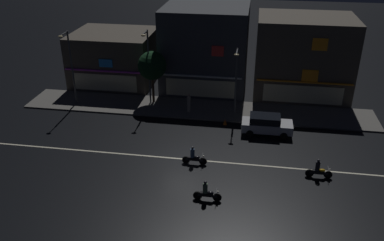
{
  "coord_description": "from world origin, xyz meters",
  "views": [
    {
      "loc": [
        5.17,
        -26.3,
        16.73
      ],
      "look_at": [
        0.49,
        3.16,
        1.8
      ],
      "focal_mm": 37.95,
      "sensor_mm": 36.0,
      "label": 1
    }
  ],
  "objects_px": {
    "parked_car_near_kerb": "(266,124)",
    "traffic_cone": "(225,122)",
    "streetlamp_east": "(236,76)",
    "pedestrian_on_sidewalk": "(189,103)",
    "streetlamp_west": "(70,63)",
    "motorcycle_opposite_lane": "(207,192)",
    "motorcycle_following": "(194,157)",
    "motorcycle_lead": "(319,170)",
    "streetlamp_mid": "(148,62)"
  },
  "relations": [
    {
      "from": "streetlamp_east",
      "to": "pedestrian_on_sidewalk",
      "type": "relative_size",
      "value": 3.48
    },
    {
      "from": "streetlamp_mid",
      "to": "motorcycle_following",
      "type": "xyz_separation_m",
      "value": [
        5.99,
        -10.17,
        -3.83
      ]
    },
    {
      "from": "streetlamp_west",
      "to": "motorcycle_following",
      "type": "relative_size",
      "value": 3.83
    },
    {
      "from": "streetlamp_west",
      "to": "pedestrian_on_sidewalk",
      "type": "relative_size",
      "value": 3.99
    },
    {
      "from": "pedestrian_on_sidewalk",
      "to": "traffic_cone",
      "type": "relative_size",
      "value": 3.32
    },
    {
      "from": "streetlamp_mid",
      "to": "traffic_cone",
      "type": "relative_size",
      "value": 13.37
    },
    {
      "from": "pedestrian_on_sidewalk",
      "to": "traffic_cone",
      "type": "height_order",
      "value": "pedestrian_on_sidewalk"
    },
    {
      "from": "streetlamp_west",
      "to": "traffic_cone",
      "type": "relative_size",
      "value": 13.23
    },
    {
      "from": "streetlamp_east",
      "to": "motorcycle_following",
      "type": "distance_m",
      "value": 9.8
    },
    {
      "from": "streetlamp_west",
      "to": "motorcycle_opposite_lane",
      "type": "distance_m",
      "value": 20.11
    },
    {
      "from": "streetlamp_west",
      "to": "traffic_cone",
      "type": "xyz_separation_m",
      "value": [
        15.05,
        -1.95,
        -4.15
      ]
    },
    {
      "from": "streetlamp_west",
      "to": "motorcycle_following",
      "type": "height_order",
      "value": "streetlamp_west"
    },
    {
      "from": "parked_car_near_kerb",
      "to": "traffic_cone",
      "type": "xyz_separation_m",
      "value": [
        -3.63,
        1.08,
        -0.59
      ]
    },
    {
      "from": "parked_car_near_kerb",
      "to": "traffic_cone",
      "type": "bearing_deg",
      "value": 163.37
    },
    {
      "from": "streetlamp_mid",
      "to": "motorcycle_following",
      "type": "height_order",
      "value": "streetlamp_mid"
    },
    {
      "from": "pedestrian_on_sidewalk",
      "to": "parked_car_near_kerb",
      "type": "relative_size",
      "value": 0.42
    },
    {
      "from": "motorcycle_lead",
      "to": "parked_car_near_kerb",
      "type": "bearing_deg",
      "value": -65.89
    },
    {
      "from": "streetlamp_east",
      "to": "parked_car_near_kerb",
      "type": "height_order",
      "value": "streetlamp_east"
    },
    {
      "from": "pedestrian_on_sidewalk",
      "to": "motorcycle_opposite_lane",
      "type": "bearing_deg",
      "value": 63.94
    },
    {
      "from": "streetlamp_mid",
      "to": "pedestrian_on_sidewalk",
      "type": "bearing_deg",
      "value": -17.86
    },
    {
      "from": "streetlamp_mid",
      "to": "motorcycle_following",
      "type": "relative_size",
      "value": 3.87
    },
    {
      "from": "streetlamp_east",
      "to": "streetlamp_west",
      "type": "bearing_deg",
      "value": -179.99
    },
    {
      "from": "motorcycle_following",
      "to": "parked_car_near_kerb",
      "type": "bearing_deg",
      "value": -130.16
    },
    {
      "from": "streetlamp_east",
      "to": "pedestrian_on_sidewalk",
      "type": "height_order",
      "value": "streetlamp_east"
    },
    {
      "from": "streetlamp_west",
      "to": "streetlamp_east",
      "type": "height_order",
      "value": "streetlamp_west"
    },
    {
      "from": "parked_car_near_kerb",
      "to": "streetlamp_east",
      "type": "bearing_deg",
      "value": 134.12
    },
    {
      "from": "streetlamp_east",
      "to": "parked_car_near_kerb",
      "type": "distance_m",
      "value": 5.22
    },
    {
      "from": "pedestrian_on_sidewalk",
      "to": "motorcycle_opposite_lane",
      "type": "distance_m",
      "value": 13.49
    },
    {
      "from": "streetlamp_west",
      "to": "traffic_cone",
      "type": "bearing_deg",
      "value": -7.36
    },
    {
      "from": "streetlamp_mid",
      "to": "motorcycle_following",
      "type": "bearing_deg",
      "value": -59.5
    },
    {
      "from": "motorcycle_opposite_lane",
      "to": "streetlamp_mid",
      "type": "bearing_deg",
      "value": -54.59
    },
    {
      "from": "pedestrian_on_sidewalk",
      "to": "motorcycle_lead",
      "type": "bearing_deg",
      "value": 99.42
    },
    {
      "from": "parked_car_near_kerb",
      "to": "pedestrian_on_sidewalk",
      "type": "bearing_deg",
      "value": 157.67
    },
    {
      "from": "motorcycle_opposite_lane",
      "to": "traffic_cone",
      "type": "xyz_separation_m",
      "value": [
        0.27,
        11.16,
        -0.36
      ]
    },
    {
      "from": "streetlamp_west",
      "to": "motorcycle_opposite_lane",
      "type": "bearing_deg",
      "value": -41.57
    },
    {
      "from": "motorcycle_following",
      "to": "streetlamp_mid",
      "type": "bearing_deg",
      "value": -56.88
    },
    {
      "from": "streetlamp_west",
      "to": "streetlamp_east",
      "type": "distance_m",
      "value": 15.75
    },
    {
      "from": "motorcycle_lead",
      "to": "motorcycle_opposite_lane",
      "type": "xyz_separation_m",
      "value": [
        -7.57,
        -3.86,
        0.0
      ]
    },
    {
      "from": "parked_car_near_kerb",
      "to": "motorcycle_opposite_lane",
      "type": "height_order",
      "value": "parked_car_near_kerb"
    },
    {
      "from": "parked_car_near_kerb",
      "to": "traffic_cone",
      "type": "relative_size",
      "value": 7.82
    },
    {
      "from": "parked_car_near_kerb",
      "to": "motorcycle_opposite_lane",
      "type": "xyz_separation_m",
      "value": [
        -3.91,
        -10.08,
        -0.24
      ]
    },
    {
      "from": "streetlamp_mid",
      "to": "pedestrian_on_sidewalk",
      "type": "relative_size",
      "value": 4.03
    },
    {
      "from": "traffic_cone",
      "to": "streetlamp_east",
      "type": "bearing_deg",
      "value": 70.5
    },
    {
      "from": "streetlamp_mid",
      "to": "parked_car_near_kerb",
      "type": "height_order",
      "value": "streetlamp_mid"
    },
    {
      "from": "motorcycle_lead",
      "to": "traffic_cone",
      "type": "xyz_separation_m",
      "value": [
        -7.29,
        7.3,
        -0.36
      ]
    },
    {
      "from": "motorcycle_following",
      "to": "motorcycle_lead",
      "type": "bearing_deg",
      "value": -179.69
    },
    {
      "from": "streetlamp_west",
      "to": "motorcycle_opposite_lane",
      "type": "relative_size",
      "value": 3.83
    },
    {
      "from": "streetlamp_east",
      "to": "pedestrian_on_sidewalk",
      "type": "bearing_deg",
      "value": -179.36
    },
    {
      "from": "parked_car_near_kerb",
      "to": "traffic_cone",
      "type": "height_order",
      "value": "parked_car_near_kerb"
    },
    {
      "from": "motorcycle_lead",
      "to": "traffic_cone",
      "type": "bearing_deg",
      "value": -51.42
    }
  ]
}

